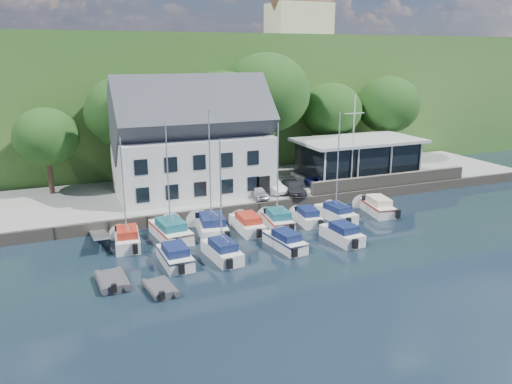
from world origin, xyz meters
TOP-DOWN VIEW (x-y plane):
  - ground at (0.00, 0.00)m, footprint 180.00×180.00m
  - quay at (0.00, 17.50)m, footprint 60.00×13.00m
  - quay_face at (0.00, 11.00)m, footprint 60.00×0.30m
  - hillside at (0.00, 62.00)m, footprint 160.00×75.00m
  - field_patch at (8.00, 70.00)m, footprint 50.00×30.00m
  - farmhouse at (22.00, 52.00)m, footprint 10.40×7.00m
  - harbor_building at (-7.00, 16.50)m, footprint 14.40×8.20m
  - club_pavilion at (11.00, 16.00)m, footprint 13.20×7.20m
  - seawall at (12.00, 11.40)m, footprint 18.00×0.50m
  - gangway at (-16.50, 9.00)m, footprint 1.20×6.00m
  - car_silver at (-2.07, 12.55)m, footprint 1.41×3.28m
  - car_white at (-0.13, 13.83)m, footprint 1.86×4.14m
  - car_dgrey at (1.64, 12.58)m, footprint 2.29×4.31m
  - car_blue at (5.17, 13.31)m, footprint 1.94×3.62m
  - flagpole at (8.25, 12.88)m, footprint 2.18×0.20m
  - tree_0 at (-19.55, 21.39)m, footprint 5.94×5.94m
  - tree_1 at (-12.14, 21.75)m, footprint 7.94×7.94m
  - tree_2 at (-2.18, 21.68)m, footprint 8.18×8.18m
  - tree_3 at (2.90, 21.89)m, footprint 9.51×9.51m
  - tree_4 at (11.43, 22.46)m, footprint 7.04×7.04m
  - tree_5 at (18.72, 21.57)m, footprint 7.52×7.52m
  - boat_r1_0 at (-14.66, 7.46)m, footprint 2.50×5.82m
  - boat_r1_1 at (-11.30, 7.91)m, footprint 3.03×7.16m
  - boat_r1_2 at (-8.02, 7.80)m, footprint 3.37×7.25m
  - boat_r1_3 at (-5.13, 7.30)m, footprint 2.03×6.29m
  - boat_r1_4 at (-2.59, 7.06)m, footprint 2.59×6.04m
  - boat_r1_5 at (0.20, 7.13)m, footprint 2.27×5.49m
  - boat_r1_6 at (2.99, 7.05)m, footprint 2.40×6.44m
  - boat_r1_7 at (7.32, 7.16)m, footprint 2.93×6.79m
  - boat_r2_0 at (-12.16, 2.89)m, footprint 2.05×5.58m
  - boat_r2_1 at (-8.89, 2.59)m, footprint 2.29×5.98m
  - boat_r2_2 at (-3.98, 2.69)m, footprint 2.41×5.89m
  - boat_r2_3 at (0.65, 2.29)m, footprint 2.23×5.58m
  - dinghy_0 at (-16.50, 1.24)m, footprint 2.03×3.22m
  - dinghy_1 at (-13.95, -0.84)m, footprint 1.98×2.91m

SIDE VIEW (x-z plane):
  - ground at x=0.00m, z-range 0.00..0.00m
  - gangway at x=-16.50m, z-range -0.70..0.70m
  - dinghy_1 at x=-13.95m, z-range 0.00..0.63m
  - dinghy_0 at x=-16.50m, z-range 0.00..0.73m
  - quay at x=0.00m, z-range 0.00..1.00m
  - quay_face at x=0.00m, z-range 0.00..1.00m
  - boat_r1_5 at x=0.20m, z-range 0.00..1.35m
  - boat_r2_2 at x=-3.98m, z-range 0.00..1.36m
  - boat_r1_3 at x=-5.13m, z-range 0.00..1.41m
  - boat_r2_0 at x=-12.16m, z-range 0.00..1.45m
  - boat_r2_3 at x=0.65m, z-range 0.00..1.46m
  - boat_r1_7 at x=7.32m, z-range 0.00..1.51m
  - car_silver at x=-2.07m, z-range 1.00..2.10m
  - car_blue at x=5.17m, z-range 1.00..2.17m
  - car_dgrey at x=1.64m, z-range 1.00..2.19m
  - seawall at x=12.00m, z-range 1.00..2.20m
  - car_white at x=-0.13m, z-range 1.00..2.32m
  - club_pavilion at x=11.00m, z-range 1.00..5.10m
  - boat_r1_6 at x=2.99m, z-range 0.00..8.41m
  - boat_r2_1 at x=-8.89m, z-range 0.00..8.68m
  - boat_r1_0 at x=-14.66m, z-range 0.00..9.17m
  - boat_r1_4 at x=-2.59m, z-range 0.00..9.38m
  - boat_r1_1 at x=-11.30m, z-range 0.00..9.49m
  - boat_r1_2 at x=-8.02m, z-range 0.00..9.55m
  - tree_0 at x=-19.55m, z-range 1.00..9.11m
  - harbor_building at x=-7.00m, z-range 1.00..9.70m
  - flagpole at x=8.25m, z-range 1.00..10.08m
  - tree_4 at x=11.43m, z-range 1.00..10.62m
  - tree_5 at x=18.72m, z-range 1.00..11.28m
  - tree_1 at x=-12.14m, z-range 1.00..11.85m
  - tree_2 at x=-2.18m, z-range 1.00..12.18m
  - tree_3 at x=2.90m, z-range 1.00..14.00m
  - hillside at x=0.00m, z-range 0.00..16.00m
  - field_patch at x=8.00m, z-range 16.00..16.30m
  - farmhouse at x=22.00m, z-range 16.00..24.20m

